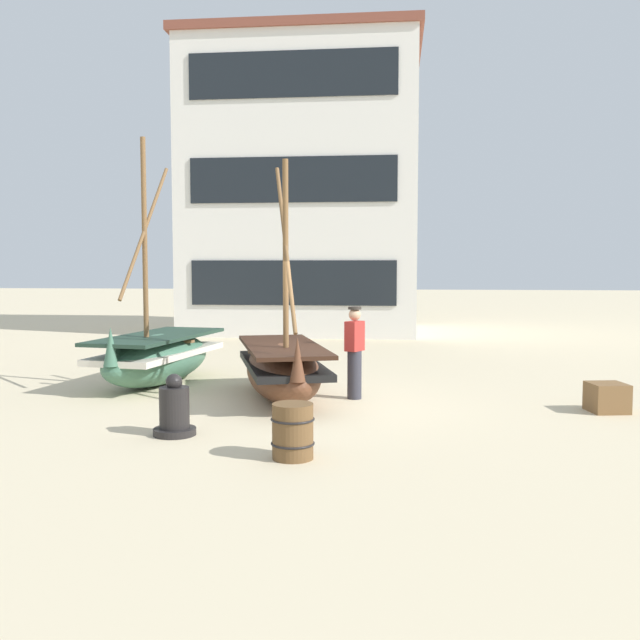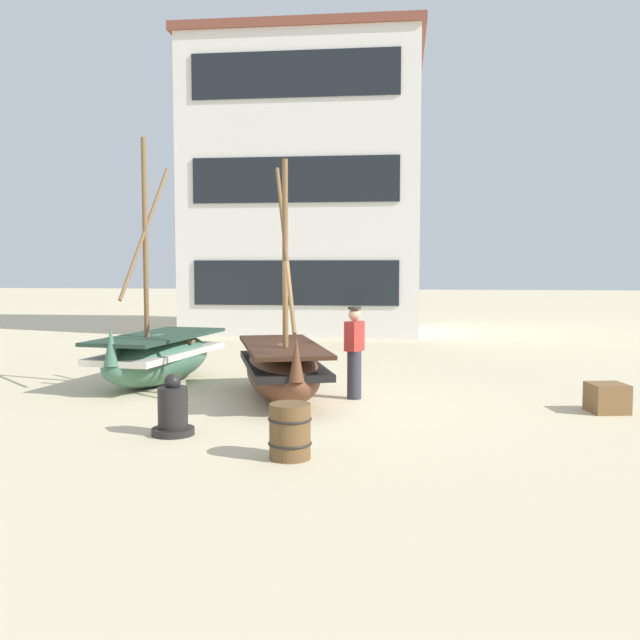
# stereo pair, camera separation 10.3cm
# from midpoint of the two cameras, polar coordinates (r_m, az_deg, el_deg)

# --- Properties ---
(ground_plane) EXTENTS (120.00, 120.00, 0.00)m
(ground_plane) POSITION_cam_midpoint_polar(r_m,az_deg,el_deg) (12.45, -0.73, -6.79)
(ground_plane) COLOR beige
(fishing_boat_near_left) EXTENTS (2.29, 3.85, 4.25)m
(fishing_boat_near_left) POSITION_cam_midpoint_polar(r_m,az_deg,el_deg) (12.79, -3.28, -3.93)
(fishing_boat_near_left) COLOR brown
(fishing_boat_near_left) RESTS_ON ground
(fishing_boat_centre_large) EXTENTS (1.94, 3.86, 4.92)m
(fishing_boat_centre_large) POSITION_cam_midpoint_polar(r_m,az_deg,el_deg) (14.78, -13.25, -2.87)
(fishing_boat_centre_large) COLOR #427056
(fishing_boat_centre_large) RESTS_ON ground
(fisherman_by_hull) EXTENTS (0.36, 0.42, 1.68)m
(fisherman_by_hull) POSITION_cam_midpoint_polar(r_m,az_deg,el_deg) (12.77, 2.59, -2.72)
(fisherman_by_hull) COLOR #33333D
(fisherman_by_hull) RESTS_ON ground
(capstan_winch) EXTENTS (0.61, 0.61, 0.89)m
(capstan_winch) POSITION_cam_midpoint_polar(r_m,az_deg,el_deg) (10.34, -12.02, -7.25)
(capstan_winch) COLOR black
(capstan_winch) RESTS_ON ground
(wooden_barrel) EXTENTS (0.56, 0.56, 0.70)m
(wooden_barrel) POSITION_cam_midpoint_polar(r_m,az_deg,el_deg) (8.92, -2.56, -9.00)
(wooden_barrel) COLOR brown
(wooden_barrel) RESTS_ON ground
(cargo_crate) EXTENTS (0.67, 0.67, 0.48)m
(cargo_crate) POSITION_cam_midpoint_polar(r_m,az_deg,el_deg) (12.62, 22.05, -5.85)
(cargo_crate) COLOR brown
(cargo_crate) RESTS_ON ground
(harbor_building_main) EXTENTS (8.47, 6.13, 10.43)m
(harbor_building_main) POSITION_cam_midpoint_polar(r_m,az_deg,el_deg) (26.33, -1.41, 10.54)
(harbor_building_main) COLOR white
(harbor_building_main) RESTS_ON ground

